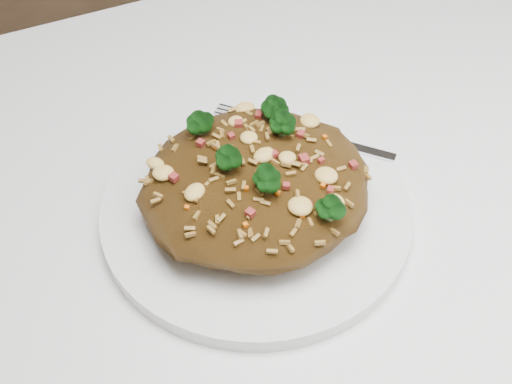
# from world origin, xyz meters

# --- Properties ---
(dining_table) EXTENTS (1.20, 0.80, 0.75)m
(dining_table) POSITION_xyz_m (0.00, 0.00, 0.66)
(dining_table) COLOR white
(dining_table) RESTS_ON ground
(plate) EXTENTS (0.24, 0.24, 0.01)m
(plate) POSITION_xyz_m (-0.12, 0.07, 0.76)
(plate) COLOR white
(plate) RESTS_ON dining_table
(fried_rice) EXTENTS (0.18, 0.16, 0.07)m
(fried_rice) POSITION_xyz_m (-0.12, 0.07, 0.80)
(fried_rice) COLOR brown
(fried_rice) RESTS_ON plate
(fork) EXTENTS (0.12, 0.13, 0.00)m
(fork) POSITION_xyz_m (-0.05, 0.12, 0.77)
(fork) COLOR silver
(fork) RESTS_ON plate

